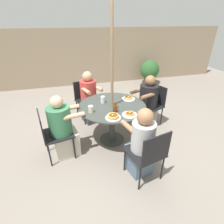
{
  "coord_description": "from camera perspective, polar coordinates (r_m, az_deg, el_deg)",
  "views": [
    {
      "loc": [
        -0.71,
        -2.64,
        2.09
      ],
      "look_at": [
        0.0,
        0.0,
        0.6
      ],
      "focal_mm": 28.0,
      "sensor_mm": 36.0,
      "label": 1
    }
  ],
  "objects": [
    {
      "name": "ground_plane",
      "position": [
        3.44,
        0.0,
        -8.87
      ],
      "size": [
        12.0,
        12.0,
        0.0
      ],
      "primitive_type": "plane",
      "color": "gray"
    },
    {
      "name": "back_fence",
      "position": [
        6.15,
        -8.52,
        17.14
      ],
      "size": [
        10.0,
        0.06,
        1.82
      ],
      "primitive_type": "cube",
      "color": "gray",
      "rests_on": "ground"
    },
    {
      "name": "patio_table",
      "position": [
        3.11,
        0.0,
        0.01
      ],
      "size": [
        1.19,
        1.19,
        0.74
      ],
      "color": "#383D38",
      "rests_on": "ground"
    },
    {
      "name": "umbrella_pole",
      "position": [
        2.87,
        0.0,
        11.25
      ],
      "size": [
        0.05,
        0.05,
        2.48
      ],
      "primitive_type": "cylinder",
      "color": "#846B4C",
      "rests_on": "ground"
    },
    {
      "name": "patio_chair_north",
      "position": [
        4.0,
        -8.52,
        4.7
      ],
      "size": [
        0.58,
        0.58,
        0.86
      ],
      "rotation": [
        0.0,
        0.0,
        -2.81
      ],
      "color": "black",
      "rests_on": "ground"
    },
    {
      "name": "diner_north",
      "position": [
        3.85,
        -7.39,
        4.08
      ],
      "size": [
        0.47,
        0.56,
        1.13
      ],
      "rotation": [
        0.0,
        0.0,
        -2.81
      ],
      "color": "#3D3D42",
      "rests_on": "ground"
    },
    {
      "name": "patio_chair_east",
      "position": [
        2.93,
        -19.08,
        -6.25
      ],
      "size": [
        0.54,
        0.54,
        0.86
      ],
      "rotation": [
        0.0,
        0.0,
        -1.37
      ],
      "color": "black",
      "rests_on": "ground"
    },
    {
      "name": "diner_east",
      "position": [
        2.95,
        -15.7,
        -5.59
      ],
      "size": [
        0.57,
        0.44,
        1.09
      ],
      "rotation": [
        0.0,
        0.0,
        -1.37
      ],
      "color": "beige",
      "rests_on": "ground"
    },
    {
      "name": "patio_chair_south",
      "position": [
        2.45,
        11.87,
        -12.8
      ],
      "size": [
        0.54,
        0.54,
        0.86
      ],
      "rotation": [
        0.0,
        0.0,
        0.22
      ],
      "color": "black",
      "rests_on": "ground"
    },
    {
      "name": "diner_south",
      "position": [
        2.55,
        9.44,
        -10.52
      ],
      "size": [
        0.41,
        0.52,
        1.09
      ],
      "rotation": [
        0.0,
        0.0,
        0.22
      ],
      "color": "slate",
      "rests_on": "ground"
    },
    {
      "name": "patio_chair_west",
      "position": [
        3.81,
        13.15,
        3.01
      ],
      "size": [
        0.59,
        0.59,
        0.86
      ],
      "rotation": [
        0.0,
        0.0,
        -4.36
      ],
      "color": "black",
      "rests_on": "ground"
    },
    {
      "name": "diner_west",
      "position": [
        3.69,
        11.3,
        2.4
      ],
      "size": [
        0.59,
        0.51,
        1.11
      ],
      "rotation": [
        0.0,
        0.0,
        -4.36
      ],
      "color": "gray",
      "rests_on": "ground"
    },
    {
      "name": "pancake_plate_a",
      "position": [
        3.3,
        5.43,
        4.53
      ],
      "size": [
        0.24,
        0.24,
        0.06
      ],
      "color": "white",
      "rests_on": "patio_table"
    },
    {
      "name": "pancake_plate_b",
      "position": [
        2.76,
        5.79,
        -0.75
      ],
      "size": [
        0.24,
        0.24,
        0.05
      ],
      "color": "white",
      "rests_on": "patio_table"
    },
    {
      "name": "pancake_plate_c",
      "position": [
        2.66,
        0.37,
        -1.57
      ],
      "size": [
        0.24,
        0.24,
        0.07
      ],
      "color": "white",
      "rests_on": "patio_table"
    },
    {
      "name": "syrup_bottle",
      "position": [
        2.82,
        1.03,
        1.26
      ],
      "size": [
        0.1,
        0.07,
        0.17
      ],
      "color": "#602D0F",
      "rests_on": "patio_table"
    },
    {
      "name": "coffee_cup",
      "position": [
        2.83,
        -6.95,
        0.93
      ],
      "size": [
        0.08,
        0.08,
        0.11
      ],
      "color": "beige",
      "rests_on": "patio_table"
    },
    {
      "name": "drinking_glass_a",
      "position": [
        3.13,
        -3.02,
        4.05
      ],
      "size": [
        0.08,
        0.08,
        0.12
      ],
      "primitive_type": "cylinder",
      "color": "silver",
      "rests_on": "patio_table"
    },
    {
      "name": "potted_shrub",
      "position": [
        6.39,
        12.13,
        13.03
      ],
      "size": [
        0.65,
        0.65,
        0.81
      ],
      "color": "brown",
      "rests_on": "ground"
    }
  ]
}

